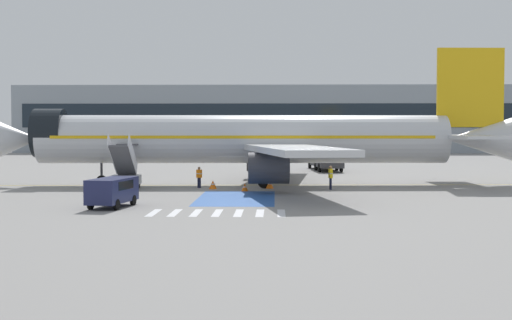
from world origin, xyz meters
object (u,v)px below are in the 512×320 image
object	(u,v)px
traffic_cone_0	(245,187)
boarding_stairs_forward	(123,177)
service_van_1	(112,190)
traffic_cone_1	(270,184)
airliner	(252,140)
ground_crew_0	(331,176)
traffic_cone_2	(213,185)
terminal_building	(288,119)
ground_crew_1	(199,176)
fuel_tanker	(325,154)

from	to	relation	value
traffic_cone_0	boarding_stairs_forward	bearing A→B (deg)	175.33
service_van_1	traffic_cone_1	size ratio (longest dim) A/B	6.47
boarding_stairs_forward	service_van_1	distance (m)	12.26
airliner	ground_crew_0	xyz separation A→B (m)	(6.27, -4.33, -2.74)
ground_crew_0	traffic_cone_0	world-z (taller)	ground_crew_0
traffic_cone_2	terminal_building	xyz separation A→B (m)	(7.45, 87.62, 6.25)
service_van_1	terminal_building	distance (m)	101.75
service_van_1	airliner	bearing A→B (deg)	75.13
airliner	service_van_1	size ratio (longest dim) A/B	9.85
service_van_1	ground_crew_1	bearing A→B (deg)	84.88
fuel_tanker	ground_crew_0	xyz separation A→B (m)	(-1.40, -25.90, -0.79)
boarding_stairs_forward	traffic_cone_0	distance (m)	9.51
airliner	traffic_cone_0	world-z (taller)	airliner
ground_crew_1	fuel_tanker	bearing A→B (deg)	93.03
ground_crew_0	traffic_cone_1	bearing A→B (deg)	62.96
ground_crew_1	boarding_stairs_forward	bearing A→B (deg)	-132.12
fuel_tanker	service_van_1	xyz separation A→B (m)	(-15.50, -38.68, -0.80)
boarding_stairs_forward	traffic_cone_0	bearing A→B (deg)	-7.37
fuel_tanker	traffic_cone_0	world-z (taller)	fuel_tanker
boarding_stairs_forward	traffic_cone_0	world-z (taller)	boarding_stairs_forward
ground_crew_0	ground_crew_1	xyz separation A→B (m)	(-10.37, 1.30, -0.11)
fuel_tanker	terminal_building	distance (m)	62.42
boarding_stairs_forward	ground_crew_1	world-z (taller)	boarding_stairs_forward
ground_crew_0	traffic_cone_1	distance (m)	4.89
traffic_cone_0	traffic_cone_2	distance (m)	3.22
airliner	terminal_building	world-z (taller)	terminal_building
service_van_1	traffic_cone_1	bearing A→B (deg)	65.48
traffic_cone_2	service_van_1	bearing A→B (deg)	-110.35
fuel_tanker	service_van_1	distance (m)	41.68
terminal_building	service_van_1	bearing A→B (deg)	-96.99
traffic_cone_0	terminal_building	bearing A→B (deg)	86.90
traffic_cone_1	ground_crew_0	bearing A→B (deg)	-11.92
fuel_tanker	traffic_cone_2	distance (m)	27.61
ground_crew_0	boarding_stairs_forward	bearing A→B (deg)	77.32
service_van_1	traffic_cone_0	world-z (taller)	service_van_1
boarding_stairs_forward	fuel_tanker	bearing A→B (deg)	54.01
service_van_1	ground_crew_0	size ratio (longest dim) A/B	2.42
terminal_building	fuel_tanker	bearing A→B (deg)	-87.10
ground_crew_1	traffic_cone_1	world-z (taller)	ground_crew_1
traffic_cone_0	terminal_building	distance (m)	89.87
ground_crew_0	terminal_building	bearing A→B (deg)	-13.99
traffic_cone_0	traffic_cone_2	xyz separation A→B (m)	(-2.59, 1.90, 0.04)
airliner	service_van_1	distance (m)	19.03
ground_crew_1	traffic_cone_2	distance (m)	1.58
ground_crew_0	ground_crew_1	bearing A→B (deg)	67.72
ground_crew_1	traffic_cone_0	world-z (taller)	ground_crew_1
fuel_tanker	ground_crew_1	bearing A→B (deg)	-120.76
traffic_cone_1	terminal_building	xyz separation A→B (m)	(2.97, 87.06, 6.25)
service_van_1	ground_crew_0	world-z (taller)	ground_crew_0
airliner	fuel_tanker	world-z (taller)	airliner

